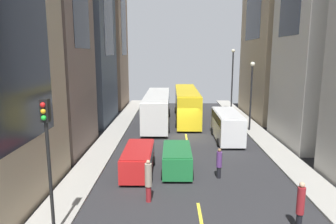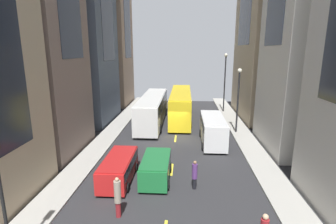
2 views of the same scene
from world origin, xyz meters
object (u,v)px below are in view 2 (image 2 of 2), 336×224
at_px(streetcar_yellow, 181,103).
at_px(car_red_0, 119,167).
at_px(delivery_van_white, 213,128).
at_px(car_green_1, 156,167).
at_px(city_bus_white, 153,107).
at_px(pedestrian_waiting_curb, 118,196).
at_px(pedestrian_crossing_near, 195,174).

xyz_separation_m(streetcar_yellow, car_red_0, (-3.91, -16.61, -1.14)).
distance_m(delivery_van_white, car_green_1, 8.86).
bearing_deg(car_green_1, car_red_0, -174.82).
bearing_deg(city_bus_white, delivery_van_white, -45.34).
bearing_deg(delivery_van_white, pedestrian_waiting_curb, -117.68).
xyz_separation_m(car_red_0, car_green_1, (2.51, 0.23, -0.03)).
xyz_separation_m(streetcar_yellow, delivery_van_white, (3.20, -8.82, -0.61)).
xyz_separation_m(delivery_van_white, pedestrian_waiting_curb, (-6.16, -11.74, -0.30)).
height_order(city_bus_white, pedestrian_waiting_curb, city_bus_white).
relative_size(delivery_van_white, pedestrian_crossing_near, 3.16).
height_order(car_red_0, pedestrian_crossing_near, pedestrian_crossing_near).
bearing_deg(car_green_1, delivery_van_white, 58.68).
distance_m(delivery_van_white, pedestrian_crossing_near, 8.79).
bearing_deg(pedestrian_crossing_near, city_bus_white, -58.43).
height_order(car_green_1, pedestrian_crossing_near, pedestrian_crossing_near).
bearing_deg(car_green_1, streetcar_yellow, 85.13).
bearing_deg(city_bus_white, pedestrian_waiting_curb, -88.81).
height_order(delivery_van_white, pedestrian_crossing_near, delivery_van_white).
relative_size(streetcar_yellow, pedestrian_crossing_near, 6.74).
bearing_deg(pedestrian_waiting_curb, streetcar_yellow, -94.12).
relative_size(city_bus_white, delivery_van_white, 2.10).
xyz_separation_m(city_bus_white, delivery_van_white, (6.53, -6.61, -0.49)).
relative_size(delivery_van_white, car_green_1, 1.51).
xyz_separation_m(city_bus_white, pedestrian_waiting_curb, (0.38, -18.35, -0.79)).
bearing_deg(pedestrian_crossing_near, delivery_van_white, -88.24).
relative_size(city_bus_white, car_red_0, 2.72).
distance_m(city_bus_white, pedestrian_crossing_near, 15.86).
distance_m(city_bus_white, car_red_0, 14.44).
bearing_deg(city_bus_white, pedestrian_crossing_near, -73.35).
bearing_deg(streetcar_yellow, delivery_van_white, -70.06).
relative_size(streetcar_yellow, car_green_1, 3.23).
height_order(streetcar_yellow, car_red_0, streetcar_yellow).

